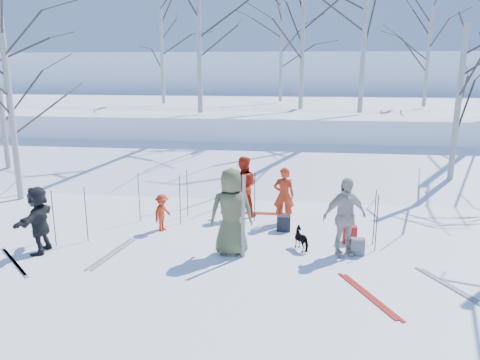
# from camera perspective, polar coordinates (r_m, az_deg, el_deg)

# --- Properties ---
(ground) EXTENTS (120.00, 120.00, 0.00)m
(ground) POSITION_cam_1_polar(r_m,az_deg,el_deg) (10.87, -0.99, -8.57)
(ground) COLOR white
(ground) RESTS_ON ground
(snow_ramp) EXTENTS (70.00, 9.49, 4.12)m
(snow_ramp) POSITION_cam_1_polar(r_m,az_deg,el_deg) (17.46, 2.24, 0.64)
(snow_ramp) COLOR white
(snow_ramp) RESTS_ON ground
(snow_plateau) EXTENTS (70.00, 18.00, 2.20)m
(snow_plateau) POSITION_cam_1_polar(r_m,az_deg,el_deg) (27.16, 4.09, 7.20)
(snow_plateau) COLOR white
(snow_plateau) RESTS_ON ground
(far_hill) EXTENTS (90.00, 30.00, 6.00)m
(far_hill) POSITION_cam_1_polar(r_m,az_deg,el_deg) (48.01, 5.52, 11.27)
(far_hill) COLOR white
(far_hill) RESTS_ON ground
(skier_olive_center) EXTENTS (1.04, 0.76, 1.97)m
(skier_olive_center) POSITION_cam_1_polar(r_m,az_deg,el_deg) (10.37, -1.05, -3.91)
(skier_olive_center) COLOR #505533
(skier_olive_center) RESTS_ON ground
(skier_red_north) EXTENTS (0.58, 0.39, 1.54)m
(skier_red_north) POSITION_cam_1_polar(r_m,az_deg,el_deg) (12.48, 5.37, -1.89)
(skier_red_north) COLOR red
(skier_red_north) RESTS_ON ground
(skier_redor_behind) EXTENTS (0.82, 0.64, 1.70)m
(skier_redor_behind) POSITION_cam_1_polar(r_m,az_deg,el_deg) (13.05, 0.35, -0.77)
(skier_redor_behind) COLOR #B5220D
(skier_redor_behind) RESTS_ON ground
(skier_red_seated) EXTENTS (0.53, 0.70, 0.96)m
(skier_red_seated) POSITION_cam_1_polar(r_m,az_deg,el_deg) (12.12, -9.45, -3.93)
(skier_red_seated) COLOR red
(skier_red_seated) RESTS_ON ground
(skier_cream_east) EXTENTS (1.13, 0.82, 1.78)m
(skier_cream_east) POSITION_cam_1_polar(r_m,az_deg,el_deg) (10.58, 12.63, -4.41)
(skier_cream_east) COLOR beige
(skier_cream_east) RESTS_ON ground
(skier_grey_west) EXTENTS (0.50, 1.45, 1.54)m
(skier_grey_west) POSITION_cam_1_polar(r_m,az_deg,el_deg) (11.44, -23.34, -4.46)
(skier_grey_west) COLOR black
(skier_grey_west) RESTS_ON ground
(dog) EXTENTS (0.56, 0.65, 0.51)m
(dog) POSITION_cam_1_polar(r_m,az_deg,el_deg) (10.93, 7.65, -7.12)
(dog) COLOR black
(dog) RESTS_ON ground
(upright_ski_left) EXTENTS (0.10, 0.17, 1.90)m
(upright_ski_left) POSITION_cam_1_polar(r_m,az_deg,el_deg) (10.12, 0.42, -4.55)
(upright_ski_left) COLOR silver
(upright_ski_left) RESTS_ON ground
(upright_ski_right) EXTENTS (0.14, 0.23, 1.89)m
(upright_ski_right) POSITION_cam_1_polar(r_m,az_deg,el_deg) (10.12, 0.37, -4.55)
(upright_ski_right) COLOR silver
(upright_ski_right) RESTS_ON ground
(ski_pair_a) EXTENTS (0.24, 1.90, 0.02)m
(ski_pair_a) POSITION_cam_1_polar(r_m,az_deg,el_deg) (13.45, 1.65, -4.05)
(ski_pair_a) COLOR maroon
(ski_pair_a) RESTS_ON ground
(ski_pair_b) EXTENTS (2.10, 2.10, 0.02)m
(ski_pair_b) POSITION_cam_1_polar(r_m,az_deg,el_deg) (11.36, -25.84, -8.96)
(ski_pair_b) COLOR silver
(ski_pair_b) RESTS_ON ground
(ski_pair_c) EXTENTS (0.82, 1.97, 0.02)m
(ski_pair_c) POSITION_cam_1_polar(r_m,az_deg,el_deg) (11.06, -15.24, -8.60)
(ski_pair_c) COLOR silver
(ski_pair_c) RESTS_ON ground
(ski_pair_d) EXTENTS (1.74, 2.06, 0.02)m
(ski_pair_d) POSITION_cam_1_polar(r_m,az_deg,el_deg) (10.01, 24.57, -11.90)
(ski_pair_d) COLOR silver
(ski_pair_d) RESTS_ON ground
(ski_pair_e) EXTENTS (1.67, 2.05, 0.02)m
(ski_pair_e) POSITION_cam_1_polar(r_m,az_deg,el_deg) (9.20, 15.39, -13.40)
(ski_pair_e) COLOR maroon
(ski_pair_e) RESTS_ON ground
(ski_pole_a) EXTENTS (0.02, 0.02, 1.34)m
(ski_pole_a) POSITION_cam_1_polar(r_m,az_deg,el_deg) (12.04, -22.80, -4.04)
(ski_pole_a) COLOR black
(ski_pole_a) RESTS_ON ground
(ski_pole_b) EXTENTS (0.02, 0.02, 1.34)m
(ski_pole_b) POSITION_cam_1_polar(r_m,az_deg,el_deg) (11.80, -18.26, -3.99)
(ski_pole_b) COLOR black
(ski_pole_b) RESTS_ON ground
(ski_pole_c) EXTENTS (0.02, 0.02, 1.34)m
(ski_pole_c) POSITION_cam_1_polar(r_m,az_deg,el_deg) (11.73, -21.77, -4.40)
(ski_pole_c) COLOR black
(ski_pole_c) RESTS_ON ground
(ski_pole_d) EXTENTS (0.02, 0.02, 1.34)m
(ski_pole_d) POSITION_cam_1_polar(r_m,az_deg,el_deg) (12.90, -12.20, -2.08)
(ski_pole_d) COLOR black
(ski_pole_d) RESTS_ON ground
(ski_pole_e) EXTENTS (0.02, 0.02, 1.34)m
(ski_pole_e) POSITION_cam_1_polar(r_m,az_deg,el_deg) (12.86, 5.21, -1.88)
(ski_pole_e) COLOR black
(ski_pole_e) RESTS_ON ground
(ski_pole_f) EXTENTS (0.02, 0.02, 1.34)m
(ski_pole_f) POSITION_cam_1_polar(r_m,az_deg,el_deg) (12.52, -7.33, -2.36)
(ski_pole_f) COLOR black
(ski_pole_f) RESTS_ON ground
(ski_pole_g) EXTENTS (0.02, 0.02, 1.34)m
(ski_pole_g) POSITION_cam_1_polar(r_m,az_deg,el_deg) (11.43, 16.08, -4.41)
(ski_pole_g) COLOR black
(ski_pole_g) RESTS_ON ground
(ski_pole_h) EXTENTS (0.02, 0.02, 1.34)m
(ski_pole_h) POSITION_cam_1_polar(r_m,az_deg,el_deg) (11.04, 16.32, -5.07)
(ski_pole_h) COLOR black
(ski_pole_h) RESTS_ON ground
(ski_pole_i) EXTENTS (0.02, 0.02, 1.34)m
(ski_pole_i) POSITION_cam_1_polar(r_m,az_deg,el_deg) (12.63, 1.81, -2.11)
(ski_pole_i) COLOR black
(ski_pole_i) RESTS_ON ground
(ski_pole_j) EXTENTS (0.02, 0.02, 1.34)m
(ski_pole_j) POSITION_cam_1_polar(r_m,az_deg,el_deg) (13.09, -6.45, -1.61)
(ski_pole_j) COLOR black
(ski_pole_j) RESTS_ON ground
(backpack_red) EXTENTS (0.32, 0.22, 0.42)m
(backpack_red) POSITION_cam_1_polar(r_m,az_deg,el_deg) (11.53, 13.24, -6.48)
(backpack_red) COLOR #A51919
(backpack_red) RESTS_ON ground
(backpack_grey) EXTENTS (0.30, 0.20, 0.38)m
(backpack_grey) POSITION_cam_1_polar(r_m,az_deg,el_deg) (10.89, 14.14, -7.88)
(backpack_grey) COLOR slate
(backpack_grey) RESTS_ON ground
(backpack_dark) EXTENTS (0.34, 0.24, 0.40)m
(backpack_dark) POSITION_cam_1_polar(r_m,az_deg,el_deg) (12.08, 5.35, -5.27)
(backpack_dark) COLOR black
(backpack_dark) RESTS_ON ground
(birch_plateau_b) EXTENTS (4.19, 4.19, 5.13)m
(birch_plateau_b) POSITION_cam_1_polar(r_m,az_deg,el_deg) (25.90, 5.04, 15.20)
(birch_plateau_b) COLOR silver
(birch_plateau_b) RESTS_ON snow_plateau
(birch_plateau_c) EXTENTS (4.94, 4.94, 6.20)m
(birch_plateau_c) POSITION_cam_1_polar(r_m,az_deg,el_deg) (21.52, 7.64, 16.83)
(birch_plateau_c) COLOR silver
(birch_plateau_c) RESTS_ON snow_plateau
(birch_plateau_e) EXTENTS (3.78, 3.78, 4.54)m
(birch_plateau_e) POSITION_cam_1_polar(r_m,az_deg,el_deg) (24.14, 21.94, 13.68)
(birch_plateau_e) COLOR silver
(birch_plateau_e) RESTS_ON snow_plateau
(birch_plateau_f) EXTENTS (5.07, 5.07, 6.39)m
(birch_plateau_f) POSITION_cam_1_polar(r_m,az_deg,el_deg) (19.78, -5.04, 17.45)
(birch_plateau_f) COLOR silver
(birch_plateau_f) RESTS_ON snow_plateau
(birch_plateau_g) EXTENTS (5.41, 5.41, 6.87)m
(birch_plateau_g) POSITION_cam_1_polar(r_m,az_deg,el_deg) (20.33, 14.98, 17.64)
(birch_plateau_g) COLOR silver
(birch_plateau_g) RESTS_ON snow_plateau
(birch_plateau_h) EXTENTS (3.98, 3.98, 4.83)m
(birch_plateau_h) POSITION_cam_1_polar(r_m,az_deg,el_deg) (24.68, -9.50, 14.79)
(birch_plateau_h) COLOR silver
(birch_plateau_h) RESTS_ON snow_plateau
(birch_edge_a) EXTENTS (4.71, 4.71, 5.87)m
(birch_edge_a) POSITION_cam_1_polar(r_m,az_deg,el_deg) (15.93, -26.21, 8.11)
(birch_edge_a) COLOR silver
(birch_edge_a) RESTS_ON ground
(birch_edge_d) EXTENTS (4.77, 4.77, 5.96)m
(birch_edge_d) POSITION_cam_1_polar(r_m,az_deg,el_deg) (18.86, -27.18, 8.83)
(birch_edge_d) COLOR silver
(birch_edge_d) RESTS_ON ground
(birch_edge_e) EXTENTS (4.36, 4.36, 5.37)m
(birch_edge_e) POSITION_cam_1_polar(r_m,az_deg,el_deg) (16.53, 24.96, 7.52)
(birch_edge_e) COLOR silver
(birch_edge_e) RESTS_ON ground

